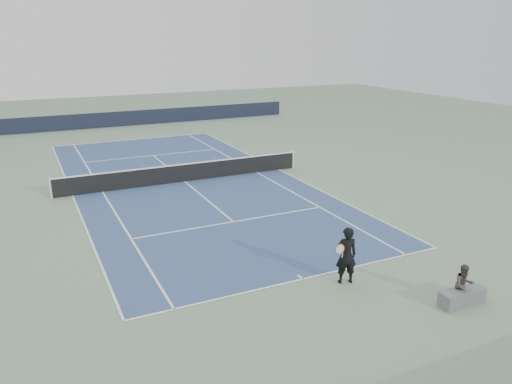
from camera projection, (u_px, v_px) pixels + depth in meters
name	position (u px, v px, depth m)	size (l,w,h in m)	color
ground	(185.00, 182.00, 25.66)	(80.00, 80.00, 0.00)	slate
court_surface	(185.00, 182.00, 25.66)	(10.97, 23.77, 0.01)	#324B78
tennis_net	(184.00, 172.00, 25.51)	(12.90, 0.10, 1.07)	silver
windscreen_far	(117.00, 119.00, 40.86)	(30.00, 0.25, 1.20)	black
tennis_player	(346.00, 255.00, 14.99)	(0.84, 0.65, 1.80)	black
tennis_ball	(349.00, 298.00, 14.32)	(0.06, 0.06, 0.06)	#C7EA30
spectator_bench	(463.00, 291.00, 13.90)	(1.47, 0.82, 1.20)	slate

